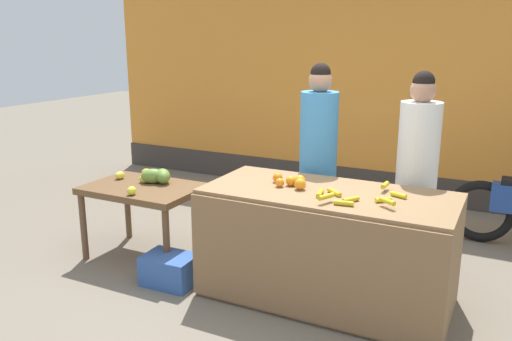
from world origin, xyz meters
TOP-DOWN VIEW (x-y plane):
  - ground_plane at (0.00, 0.00)m, footprint 24.00×24.00m
  - market_wall_back at (0.00, 3.00)m, footprint 7.87×0.23m
  - fruit_stall_counter at (0.46, -0.01)m, footprint 1.93×0.90m
  - side_table_wooden at (-1.36, 0.00)m, footprint 1.06×0.72m
  - banana_bunch_pile at (0.71, -0.11)m, footprint 0.64×0.63m
  - orange_pile at (0.15, -0.00)m, footprint 0.33×0.20m
  - mango_papaya_pile at (-1.33, 0.13)m, footprint 0.63×0.66m
  - vendor_woman_blue_shirt at (0.11, 0.69)m, footprint 0.34×0.34m
  - vendor_woman_white_shirt at (0.99, 0.70)m, footprint 0.34×0.34m
  - produce_crate at (-0.81, -0.37)m, footprint 0.45×0.34m
  - produce_sack at (-0.58, 0.71)m, footprint 0.47×0.46m

SIDE VIEW (x-z plane):
  - ground_plane at x=0.00m, z-range 0.00..0.00m
  - produce_crate at x=-0.81m, z-range 0.00..0.26m
  - produce_sack at x=-0.58m, z-range 0.00..0.58m
  - fruit_stall_counter at x=0.46m, z-range 0.00..0.90m
  - side_table_wooden at x=-1.36m, z-range 0.26..0.97m
  - mango_papaya_pile at x=-1.33m, z-range 0.70..0.84m
  - vendor_woman_white_shirt at x=0.99m, z-range 0.01..1.80m
  - banana_bunch_pile at x=0.71m, z-range 0.89..0.96m
  - vendor_woman_blue_shirt at x=0.11m, z-range 0.01..1.85m
  - orange_pile at x=0.15m, z-range 0.90..0.99m
  - market_wall_back at x=0.00m, z-range -0.03..3.02m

